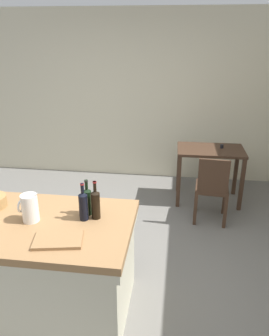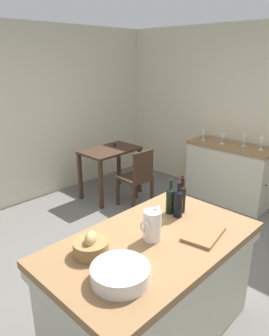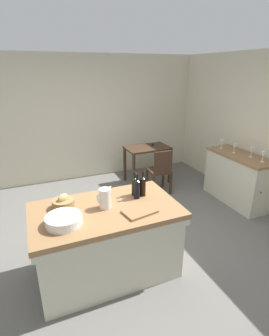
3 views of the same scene
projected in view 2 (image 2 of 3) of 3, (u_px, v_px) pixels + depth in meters
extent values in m
plane|color=#66635E|center=(143.00, 278.00, 3.21)|extent=(6.76, 6.76, 0.00)
cube|color=beige|center=(10.00, 118.00, 4.49)|extent=(5.32, 0.12, 2.60)
cube|color=beige|center=(267.00, 118.00, 4.54)|extent=(0.12, 5.20, 2.60)
cube|color=olive|center=(153.00, 243.00, 2.31)|extent=(1.62, 0.95, 0.06)
cube|color=beige|center=(153.00, 252.00, 2.33)|extent=(1.60, 0.93, 0.08)
cube|color=beige|center=(152.00, 291.00, 2.45)|extent=(1.54, 0.87, 0.80)
cube|color=olive|center=(231.00, 146.00, 4.66)|extent=(0.52, 1.25, 0.04)
cube|color=beige|center=(228.00, 175.00, 4.81)|extent=(0.49, 1.22, 0.86)
sphere|color=brown|center=(266.00, 185.00, 4.30)|extent=(0.03, 0.03, 0.03)
cube|color=#3D281C|center=(110.00, 150.00, 4.88)|extent=(0.91, 0.57, 0.04)
cube|color=#3D281C|center=(101.00, 185.00, 4.57)|extent=(0.05, 0.05, 0.74)
cube|color=#3D281C|center=(140.00, 171.00, 5.14)|extent=(0.05, 0.05, 0.74)
cube|color=#3D281C|center=(80.00, 177.00, 4.89)|extent=(0.05, 0.05, 0.74)
cube|color=#3D281C|center=(119.00, 164.00, 5.46)|extent=(0.05, 0.05, 0.74)
cylinder|color=black|center=(115.00, 145.00, 5.00)|extent=(0.04, 0.04, 0.05)
cube|color=#3D281C|center=(135.00, 178.00, 4.64)|extent=(0.43, 0.43, 0.04)
cube|color=#3D281C|center=(143.00, 166.00, 4.43)|extent=(0.36, 0.06, 0.42)
cube|color=#3D281C|center=(136.00, 186.00, 4.95)|extent=(0.04, 0.04, 0.42)
cube|color=#3D281C|center=(118.00, 192.00, 4.73)|extent=(0.04, 0.04, 0.42)
cube|color=#3D281C|center=(152.00, 193.00, 4.70)|extent=(0.04, 0.04, 0.42)
cube|color=#3D281C|center=(134.00, 200.00, 4.48)|extent=(0.04, 0.04, 0.42)
cylinder|color=silver|center=(152.00, 225.00, 2.27)|extent=(0.13, 0.13, 0.23)
cone|color=silver|center=(158.00, 207.00, 2.27)|extent=(0.07, 0.04, 0.06)
torus|color=silver|center=(145.00, 228.00, 2.22)|extent=(0.02, 0.10, 0.10)
cylinder|color=silver|center=(120.00, 274.00, 1.87)|extent=(0.36, 0.36, 0.10)
cylinder|color=olive|center=(91.00, 248.00, 2.12)|extent=(0.24, 0.24, 0.10)
ellipsoid|color=tan|center=(91.00, 239.00, 2.10)|extent=(0.15, 0.13, 0.10)
cube|color=olive|center=(204.00, 234.00, 2.35)|extent=(0.38, 0.29, 0.02)
cylinder|color=black|center=(181.00, 200.00, 2.68)|extent=(0.07, 0.07, 0.22)
cone|color=black|center=(182.00, 187.00, 2.64)|extent=(0.07, 0.07, 0.03)
cylinder|color=black|center=(182.00, 181.00, 2.63)|extent=(0.03, 0.03, 0.08)
cylinder|color=maroon|center=(182.00, 177.00, 2.62)|extent=(0.03, 0.03, 0.01)
cylinder|color=black|center=(170.00, 202.00, 2.67)|extent=(0.07, 0.07, 0.21)
cone|color=black|center=(171.00, 189.00, 2.63)|extent=(0.07, 0.07, 0.02)
cylinder|color=black|center=(171.00, 184.00, 2.61)|extent=(0.03, 0.03, 0.07)
cylinder|color=black|center=(171.00, 180.00, 2.60)|extent=(0.03, 0.03, 0.01)
cylinder|color=black|center=(178.00, 205.00, 2.60)|extent=(0.07, 0.07, 0.22)
cone|color=black|center=(179.00, 191.00, 2.56)|extent=(0.07, 0.07, 0.03)
cylinder|color=black|center=(179.00, 186.00, 2.54)|extent=(0.03, 0.03, 0.08)
cylinder|color=maroon|center=(179.00, 182.00, 2.53)|extent=(0.03, 0.03, 0.01)
cylinder|color=white|center=(260.00, 150.00, 4.39)|extent=(0.06, 0.06, 0.00)
cylinder|color=white|center=(261.00, 147.00, 4.38)|extent=(0.01, 0.01, 0.07)
cone|color=white|center=(262.00, 141.00, 4.35)|extent=(0.07, 0.07, 0.10)
cylinder|color=white|center=(244.00, 146.00, 4.58)|extent=(0.06, 0.06, 0.00)
cylinder|color=white|center=(244.00, 144.00, 4.57)|extent=(0.01, 0.01, 0.07)
cone|color=white|center=(244.00, 138.00, 4.54)|extent=(0.07, 0.07, 0.10)
cylinder|color=white|center=(222.00, 144.00, 4.71)|extent=(0.06, 0.06, 0.00)
cylinder|color=white|center=(222.00, 141.00, 4.70)|extent=(0.01, 0.01, 0.06)
cone|color=white|center=(223.00, 136.00, 4.67)|extent=(0.07, 0.07, 0.09)
cylinder|color=white|center=(203.00, 140.00, 4.91)|extent=(0.06, 0.06, 0.00)
cylinder|color=white|center=(203.00, 138.00, 4.90)|extent=(0.01, 0.01, 0.06)
cone|color=white|center=(204.00, 133.00, 4.87)|extent=(0.07, 0.07, 0.09)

